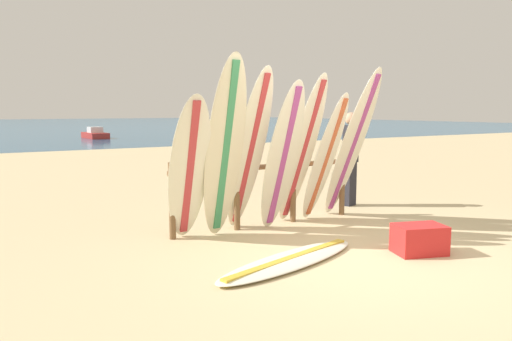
{
  "coord_description": "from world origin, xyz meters",
  "views": [
    {
      "loc": [
        -4.01,
        -4.14,
        1.76
      ],
      "look_at": [
        -0.18,
        2.26,
        0.82
      ],
      "focal_mm": 33.69,
      "sensor_mm": 36.0,
      "label": 1
    }
  ],
  "objects_px": {
    "surfboard_leaning_center_right": "(302,151)",
    "beachgoer_standing": "(350,155)",
    "surfboard_leaning_center_left": "(249,152)",
    "surfboard_leaning_far_right": "(352,145)",
    "small_boat_offshore": "(95,134)",
    "surfboard_leaning_far_left": "(189,169)",
    "surfboard_leaning_center": "(282,157)",
    "surfboard_lying_on_sand": "(290,260)",
    "cooler_box": "(419,239)",
    "surfboard_rack": "(266,182)",
    "surfboard_leaning_left": "(225,148)",
    "surfboard_leaning_right": "(325,158)"
  },
  "relations": [
    {
      "from": "surfboard_leaning_center_right",
      "to": "surfboard_leaning_far_left",
      "type": "bearing_deg",
      "value": -179.84
    },
    {
      "from": "surfboard_leaning_far_right",
      "to": "beachgoer_standing",
      "type": "relative_size",
      "value": 1.4
    },
    {
      "from": "surfboard_leaning_far_right",
      "to": "cooler_box",
      "type": "height_order",
      "value": "surfboard_leaning_far_right"
    },
    {
      "from": "surfboard_leaning_center_left",
      "to": "small_boat_offshore",
      "type": "distance_m",
      "value": 25.34
    },
    {
      "from": "surfboard_leaning_far_left",
      "to": "surfboard_leaning_center",
      "type": "relative_size",
      "value": 0.91
    },
    {
      "from": "surfboard_leaning_far_left",
      "to": "surfboard_leaning_center_left",
      "type": "height_order",
      "value": "surfboard_leaning_center_left"
    },
    {
      "from": "surfboard_leaning_center_left",
      "to": "surfboard_lying_on_sand",
      "type": "distance_m",
      "value": 1.86
    },
    {
      "from": "surfboard_leaning_far_right",
      "to": "surfboard_lying_on_sand",
      "type": "distance_m",
      "value": 2.79
    },
    {
      "from": "surfboard_leaning_left",
      "to": "surfboard_lying_on_sand",
      "type": "bearing_deg",
      "value": -83.22
    },
    {
      "from": "small_boat_offshore",
      "to": "cooler_box",
      "type": "relative_size",
      "value": 4.4
    },
    {
      "from": "surfboard_leaning_center_right",
      "to": "beachgoer_standing",
      "type": "bearing_deg",
      "value": 25.42
    },
    {
      "from": "surfboard_leaning_far_left",
      "to": "surfboard_leaning_left",
      "type": "bearing_deg",
      "value": -12.68
    },
    {
      "from": "surfboard_leaning_left",
      "to": "surfboard_lying_on_sand",
      "type": "relative_size",
      "value": 1.07
    },
    {
      "from": "surfboard_leaning_center_left",
      "to": "surfboard_leaning_center",
      "type": "height_order",
      "value": "surfboard_leaning_center_left"
    },
    {
      "from": "surfboard_lying_on_sand",
      "to": "cooler_box",
      "type": "xyz_separation_m",
      "value": [
        1.59,
        -0.5,
        0.14
      ]
    },
    {
      "from": "surfboard_leaning_center",
      "to": "surfboard_lying_on_sand",
      "type": "distance_m",
      "value": 1.79
    },
    {
      "from": "small_boat_offshore",
      "to": "surfboard_lying_on_sand",
      "type": "bearing_deg",
      "value": -97.88
    },
    {
      "from": "surfboard_leaning_center_right",
      "to": "surfboard_leaning_right",
      "type": "relative_size",
      "value": 1.13
    },
    {
      "from": "surfboard_rack",
      "to": "surfboard_leaning_far_left",
      "type": "distance_m",
      "value": 1.43
    },
    {
      "from": "surfboard_leaning_center",
      "to": "surfboard_leaning_right",
      "type": "xyz_separation_m",
      "value": [
        0.9,
        0.15,
        -0.08
      ]
    },
    {
      "from": "surfboard_leaning_center_left",
      "to": "small_boat_offshore",
      "type": "relative_size",
      "value": 0.89
    },
    {
      "from": "surfboard_lying_on_sand",
      "to": "cooler_box",
      "type": "relative_size",
      "value": 3.89
    },
    {
      "from": "surfboard_leaning_right",
      "to": "small_boat_offshore",
      "type": "xyz_separation_m",
      "value": [
        2.05,
        25.14,
        -0.76
      ]
    },
    {
      "from": "surfboard_leaning_center_right",
      "to": "surfboard_leaning_right",
      "type": "bearing_deg",
      "value": -4.38
    },
    {
      "from": "surfboard_leaning_center_left",
      "to": "cooler_box",
      "type": "relative_size",
      "value": 3.93
    },
    {
      "from": "surfboard_rack",
      "to": "surfboard_leaning_center_left",
      "type": "bearing_deg",
      "value": -150.14
    },
    {
      "from": "surfboard_leaning_center_left",
      "to": "surfboard_leaning_far_right",
      "type": "bearing_deg",
      "value": -2.56
    },
    {
      "from": "small_boat_offshore",
      "to": "surfboard_leaning_center_right",
      "type": "bearing_deg",
      "value": -95.6
    },
    {
      "from": "surfboard_lying_on_sand",
      "to": "surfboard_leaning_center_right",
      "type": "bearing_deg",
      "value": 49.69
    },
    {
      "from": "surfboard_leaning_center",
      "to": "surfboard_rack",
      "type": "bearing_deg",
      "value": 89.21
    },
    {
      "from": "surfboard_leaning_right",
      "to": "cooler_box",
      "type": "relative_size",
      "value": 3.39
    },
    {
      "from": "surfboard_lying_on_sand",
      "to": "beachgoer_standing",
      "type": "bearing_deg",
      "value": 37.6
    },
    {
      "from": "surfboard_leaning_far_left",
      "to": "small_boat_offshore",
      "type": "relative_size",
      "value": 0.75
    },
    {
      "from": "beachgoer_standing",
      "to": "surfboard_leaning_right",
      "type": "bearing_deg",
      "value": -146.79
    },
    {
      "from": "surfboard_leaning_center_right",
      "to": "surfboard_lying_on_sand",
      "type": "xyz_separation_m",
      "value": [
        -1.21,
        -1.43,
        -1.11
      ]
    },
    {
      "from": "surfboard_leaning_far_right",
      "to": "beachgoer_standing",
      "type": "bearing_deg",
      "value": 48.92
    },
    {
      "from": "surfboard_leaning_center",
      "to": "surfboard_leaning_center_left",
      "type": "bearing_deg",
      "value": 155.63
    },
    {
      "from": "surfboard_leaning_far_left",
      "to": "small_boat_offshore",
      "type": "distance_m",
      "value": 25.49
    },
    {
      "from": "surfboard_rack",
      "to": "surfboard_leaning_left",
      "type": "height_order",
      "value": "surfboard_leaning_left"
    },
    {
      "from": "surfboard_leaning_right",
      "to": "surfboard_leaning_far_right",
      "type": "distance_m",
      "value": 0.54
    },
    {
      "from": "surfboard_rack",
      "to": "beachgoer_standing",
      "type": "xyz_separation_m",
      "value": [
        2.16,
        0.54,
        0.28
      ]
    },
    {
      "from": "surfboard_leaning_left",
      "to": "surfboard_leaning_right",
      "type": "height_order",
      "value": "surfboard_leaning_left"
    },
    {
      "from": "surfboard_rack",
      "to": "surfboard_leaning_center_left",
      "type": "height_order",
      "value": "surfboard_leaning_center_left"
    },
    {
      "from": "surfboard_leaning_center",
      "to": "surfboard_leaning_center_right",
      "type": "xyz_separation_m",
      "value": [
        0.49,
        0.18,
        0.06
      ]
    },
    {
      "from": "surfboard_leaning_right",
      "to": "surfboard_leaning_far_right",
      "type": "relative_size",
      "value": 0.84
    },
    {
      "from": "surfboard_leaning_left",
      "to": "surfboard_leaning_far_left",
      "type": "bearing_deg",
      "value": 167.32
    },
    {
      "from": "surfboard_leaning_center",
      "to": "small_boat_offshore",
      "type": "distance_m",
      "value": 25.47
    },
    {
      "from": "surfboard_leaning_right",
      "to": "surfboard_leaning_far_left",
      "type": "bearing_deg",
      "value": 179.33
    },
    {
      "from": "surfboard_rack",
      "to": "surfboard_leaning_left",
      "type": "distance_m",
      "value": 1.13
    },
    {
      "from": "surfboard_rack",
      "to": "surfboard_leaning_center",
      "type": "xyz_separation_m",
      "value": [
        -0.01,
        -0.45,
        0.42
      ]
    }
  ]
}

